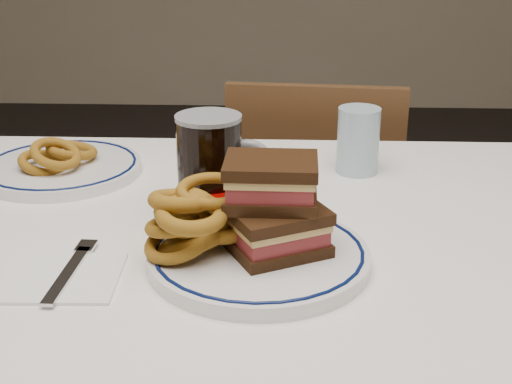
{
  "coord_description": "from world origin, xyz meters",
  "views": [
    {
      "loc": [
        0.16,
        -0.85,
        1.16
      ],
      "look_at": [
        0.12,
        -0.06,
        0.84
      ],
      "focal_mm": 50.0,
      "sensor_mm": 36.0,
      "label": 1
    }
  ],
  "objects_px": {
    "main_plate": "(259,256)",
    "beer_mug": "(212,167)",
    "chair_far": "(314,230)",
    "far_plate": "(61,168)",
    "reuben_sandwich": "(274,206)"
  },
  "relations": [
    {
      "from": "main_plate",
      "to": "beer_mug",
      "type": "distance_m",
      "value": 0.16
    },
    {
      "from": "chair_far",
      "to": "far_plate",
      "type": "height_order",
      "value": "chair_far"
    },
    {
      "from": "chair_far",
      "to": "far_plate",
      "type": "xyz_separation_m",
      "value": [
        -0.44,
        -0.46,
        0.32
      ]
    },
    {
      "from": "reuben_sandwich",
      "to": "far_plate",
      "type": "relative_size",
      "value": 0.53
    },
    {
      "from": "beer_mug",
      "to": "far_plate",
      "type": "bearing_deg",
      "value": 147.34
    },
    {
      "from": "reuben_sandwich",
      "to": "beer_mug",
      "type": "relative_size",
      "value": 0.92
    },
    {
      "from": "chair_far",
      "to": "reuben_sandwich",
      "type": "distance_m",
      "value": 0.86
    },
    {
      "from": "reuben_sandwich",
      "to": "chair_far",
      "type": "bearing_deg",
      "value": 83.73
    },
    {
      "from": "beer_mug",
      "to": "far_plate",
      "type": "distance_m",
      "value": 0.32
    },
    {
      "from": "far_plate",
      "to": "reuben_sandwich",
      "type": "bearing_deg",
      "value": -40.3
    },
    {
      "from": "chair_far",
      "to": "beer_mug",
      "type": "relative_size",
      "value": 5.47
    },
    {
      "from": "beer_mug",
      "to": "far_plate",
      "type": "xyz_separation_m",
      "value": [
        -0.27,
        0.17,
        -0.07
      ]
    },
    {
      "from": "main_plate",
      "to": "reuben_sandwich",
      "type": "height_order",
      "value": "reuben_sandwich"
    },
    {
      "from": "far_plate",
      "to": "main_plate",
      "type": "bearing_deg",
      "value": -42.29
    },
    {
      "from": "main_plate",
      "to": "beer_mug",
      "type": "bearing_deg",
      "value": 117.24
    }
  ]
}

